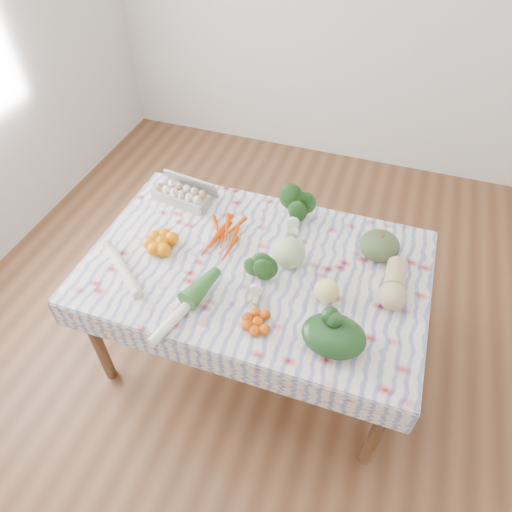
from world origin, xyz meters
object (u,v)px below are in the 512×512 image
at_px(egg_carton, 181,196).
at_px(butternut_squash, 395,283).
at_px(dining_table, 256,275).
at_px(grapefruit, 327,291).
at_px(cabbage, 290,253).
at_px(kabocha_squash, 380,245).

distance_m(egg_carton, butternut_squash, 1.24).
bearing_deg(dining_table, grapefruit, -15.42).
distance_m(egg_carton, cabbage, 0.76).
height_order(dining_table, egg_carton, egg_carton).
distance_m(cabbage, grapefruit, 0.27).
distance_m(egg_carton, grapefruit, 1.02).
height_order(dining_table, kabocha_squash, kabocha_squash).
distance_m(dining_table, butternut_squash, 0.67).
xyz_separation_m(butternut_squash, grapefruit, (-0.28, -0.14, -0.01)).
bearing_deg(egg_carton, kabocha_squash, 5.13).
height_order(kabocha_squash, butternut_squash, kabocha_squash).
distance_m(dining_table, grapefruit, 0.41).
xyz_separation_m(kabocha_squash, butternut_squash, (0.10, -0.22, -0.00)).
relative_size(dining_table, butternut_squash, 5.77).
xyz_separation_m(dining_table, egg_carton, (-0.55, 0.32, 0.13)).
xyz_separation_m(egg_carton, grapefruit, (0.93, -0.43, 0.01)).
xyz_separation_m(egg_carton, kabocha_squash, (1.11, -0.06, 0.02)).
height_order(butternut_squash, grapefruit, butternut_squash).
relative_size(egg_carton, cabbage, 2.14).
bearing_deg(cabbage, grapefruit, -35.72).
bearing_deg(cabbage, egg_carton, 159.25).
bearing_deg(cabbage, dining_table, -160.00).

